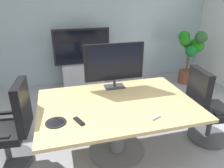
{
  "coord_description": "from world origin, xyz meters",
  "views": [
    {
      "loc": [
        -0.54,
        -2.05,
        2.0
      ],
      "look_at": [
        0.13,
        0.42,
        0.89
      ],
      "focal_mm": 34.08,
      "sensor_mm": 36.0,
      "label": 1
    }
  ],
  "objects_px": {
    "potted_plant": "(191,52)",
    "conference_phone": "(56,120)",
    "tv_monitor": "(114,63)",
    "conference_table": "(117,115)",
    "office_chair_left": "(12,132)",
    "remote_control": "(79,121)",
    "wall_display_unit": "(83,68)",
    "office_chair_right": "(206,112)"
  },
  "relations": [
    {
      "from": "office_chair_left",
      "to": "conference_table",
      "type": "bearing_deg",
      "value": 89.49
    },
    {
      "from": "office_chair_left",
      "to": "conference_phone",
      "type": "distance_m",
      "value": 0.73
    },
    {
      "from": "wall_display_unit",
      "to": "conference_phone",
      "type": "distance_m",
      "value": 2.63
    },
    {
      "from": "tv_monitor",
      "to": "conference_table",
      "type": "bearing_deg",
      "value": -101.2
    },
    {
      "from": "conference_table",
      "to": "tv_monitor",
      "type": "bearing_deg",
      "value": 78.8
    },
    {
      "from": "conference_table",
      "to": "tv_monitor",
      "type": "distance_m",
      "value": 0.72
    },
    {
      "from": "office_chair_right",
      "to": "wall_display_unit",
      "type": "relative_size",
      "value": 0.83
    },
    {
      "from": "wall_display_unit",
      "to": "potted_plant",
      "type": "xyz_separation_m",
      "value": [
        2.42,
        -0.42,
        0.32
      ]
    },
    {
      "from": "office_chair_left",
      "to": "remote_control",
      "type": "bearing_deg",
      "value": 66.4
    },
    {
      "from": "wall_display_unit",
      "to": "conference_phone",
      "type": "relative_size",
      "value": 5.95
    },
    {
      "from": "conference_table",
      "to": "office_chair_right",
      "type": "height_order",
      "value": "office_chair_right"
    },
    {
      "from": "remote_control",
      "to": "conference_phone",
      "type": "bearing_deg",
      "value": 146.5
    },
    {
      "from": "wall_display_unit",
      "to": "office_chair_left",
      "type": "bearing_deg",
      "value": -117.96
    },
    {
      "from": "office_chair_left",
      "to": "remote_control",
      "type": "distance_m",
      "value": 0.93
    },
    {
      "from": "conference_table",
      "to": "remote_control",
      "type": "bearing_deg",
      "value": -149.81
    },
    {
      "from": "wall_display_unit",
      "to": "potted_plant",
      "type": "height_order",
      "value": "wall_display_unit"
    },
    {
      "from": "office_chair_left",
      "to": "remote_control",
      "type": "height_order",
      "value": "office_chair_left"
    },
    {
      "from": "office_chair_left",
      "to": "potted_plant",
      "type": "distance_m",
      "value": 3.98
    },
    {
      "from": "conference_phone",
      "to": "remote_control",
      "type": "bearing_deg",
      "value": -10.51
    },
    {
      "from": "office_chair_right",
      "to": "wall_display_unit",
      "type": "xyz_separation_m",
      "value": [
        -1.41,
        2.36,
        -0.01
      ]
    },
    {
      "from": "tv_monitor",
      "to": "office_chair_left",
      "type": "bearing_deg",
      "value": -165.77
    },
    {
      "from": "tv_monitor",
      "to": "potted_plant",
      "type": "height_order",
      "value": "tv_monitor"
    },
    {
      "from": "wall_display_unit",
      "to": "potted_plant",
      "type": "relative_size",
      "value": 1.06
    },
    {
      "from": "conference_table",
      "to": "tv_monitor",
      "type": "relative_size",
      "value": 2.27
    },
    {
      "from": "office_chair_left",
      "to": "wall_display_unit",
      "type": "xyz_separation_m",
      "value": [
        1.15,
        2.16,
        -0.01
      ]
    },
    {
      "from": "office_chair_right",
      "to": "wall_display_unit",
      "type": "distance_m",
      "value": 2.75
    },
    {
      "from": "conference_table",
      "to": "potted_plant",
      "type": "relative_size",
      "value": 1.55
    },
    {
      "from": "conference_phone",
      "to": "remote_control",
      "type": "distance_m",
      "value": 0.24
    },
    {
      "from": "conference_phone",
      "to": "office_chair_right",
      "type": "bearing_deg",
      "value": 4.89
    },
    {
      "from": "office_chair_right",
      "to": "potted_plant",
      "type": "height_order",
      "value": "potted_plant"
    },
    {
      "from": "office_chair_left",
      "to": "remote_control",
      "type": "relative_size",
      "value": 6.41
    },
    {
      "from": "conference_table",
      "to": "wall_display_unit",
      "type": "height_order",
      "value": "wall_display_unit"
    },
    {
      "from": "potted_plant",
      "to": "conference_phone",
      "type": "height_order",
      "value": "potted_plant"
    },
    {
      "from": "wall_display_unit",
      "to": "remote_control",
      "type": "distance_m",
      "value": 2.63
    },
    {
      "from": "office_chair_left",
      "to": "tv_monitor",
      "type": "bearing_deg",
      "value": 109.37
    },
    {
      "from": "office_chair_left",
      "to": "office_chair_right",
      "type": "relative_size",
      "value": 1.0
    },
    {
      "from": "office_chair_left",
      "to": "potted_plant",
      "type": "bearing_deg",
      "value": 121.09
    },
    {
      "from": "conference_table",
      "to": "potted_plant",
      "type": "distance_m",
      "value": 2.96
    },
    {
      "from": "conference_table",
      "to": "remote_control",
      "type": "xyz_separation_m",
      "value": [
        -0.51,
        -0.3,
        0.19
      ]
    },
    {
      "from": "conference_table",
      "to": "conference_phone",
      "type": "bearing_deg",
      "value": -161.31
    },
    {
      "from": "office_chair_left",
      "to": "wall_display_unit",
      "type": "relative_size",
      "value": 0.83
    },
    {
      "from": "office_chair_right",
      "to": "potted_plant",
      "type": "relative_size",
      "value": 0.88
    }
  ]
}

